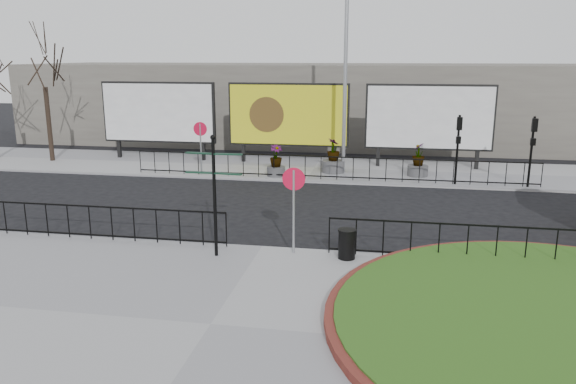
% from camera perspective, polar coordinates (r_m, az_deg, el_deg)
% --- Properties ---
extents(ground, '(90.00, 90.00, 0.00)m').
position_cam_1_polar(ground, '(16.66, -2.62, -5.89)').
color(ground, black).
rests_on(ground, ground).
extents(pavement_near, '(30.00, 10.00, 0.12)m').
position_cam_1_polar(pavement_near, '(12.20, -7.86, -13.39)').
color(pavement_near, gray).
rests_on(pavement_near, ground).
extents(pavement_far, '(44.00, 6.00, 0.12)m').
position_cam_1_polar(pavement_far, '(28.07, 2.70, 2.39)').
color(pavement_far, gray).
rests_on(pavement_far, ground).
extents(railing_near_left, '(10.00, 0.10, 1.10)m').
position_cam_1_polar(railing_near_left, '(18.41, -21.43, -2.74)').
color(railing_near_left, black).
rests_on(railing_near_left, pavement_near).
extents(railing_near_right, '(9.00, 0.10, 1.10)m').
position_cam_1_polar(railing_near_right, '(16.08, 20.43, -4.98)').
color(railing_near_right, black).
rests_on(railing_near_right, pavement_near).
extents(railing_far, '(18.00, 0.10, 1.10)m').
position_cam_1_polar(railing_far, '(25.21, 4.19, 2.47)').
color(railing_far, black).
rests_on(railing_far, pavement_far).
extents(speed_sign_far, '(0.64, 0.07, 2.47)m').
position_cam_1_polar(speed_sign_far, '(26.37, -8.88, 5.59)').
color(speed_sign_far, gray).
rests_on(speed_sign_far, pavement_far).
extents(speed_sign_near, '(0.64, 0.07, 2.47)m').
position_cam_1_polar(speed_sign_near, '(15.55, 0.59, 0.07)').
color(speed_sign_near, gray).
rests_on(speed_sign_near, pavement_near).
extents(billboard_left, '(6.20, 0.31, 4.10)m').
position_cam_1_polar(billboard_left, '(30.84, -13.02, 7.85)').
color(billboard_left, black).
rests_on(billboard_left, pavement_far).
extents(billboard_mid, '(6.20, 0.31, 4.10)m').
position_cam_1_polar(billboard_mid, '(28.86, 0.02, 7.82)').
color(billboard_mid, black).
rests_on(billboard_mid, pavement_far).
extents(billboard_right, '(6.20, 0.31, 4.10)m').
position_cam_1_polar(billboard_right, '(28.50, 14.14, 7.33)').
color(billboard_right, black).
rests_on(billboard_right, pavement_far).
extents(lamp_post, '(0.74, 0.18, 9.23)m').
position_cam_1_polar(lamp_post, '(26.38, 5.86, 12.03)').
color(lamp_post, gray).
rests_on(lamp_post, pavement_far).
extents(signal_pole_a, '(0.22, 0.26, 3.00)m').
position_cam_1_polar(signal_pole_a, '(25.07, 16.91, 5.16)').
color(signal_pole_a, black).
rests_on(signal_pole_a, pavement_far).
extents(signal_pole_b, '(0.22, 0.26, 3.00)m').
position_cam_1_polar(signal_pole_b, '(25.61, 23.60, 4.77)').
color(signal_pole_b, black).
rests_on(signal_pole_b, pavement_far).
extents(tree_left, '(2.00, 2.00, 7.00)m').
position_cam_1_polar(tree_left, '(32.05, -23.38, 9.13)').
color(tree_left, '#2D2119').
rests_on(tree_left, pavement_far).
extents(building_backdrop, '(40.00, 10.00, 5.00)m').
position_cam_1_polar(building_backdrop, '(37.59, 4.72, 9.01)').
color(building_backdrop, '#69645C').
rests_on(building_backdrop, ground).
extents(fingerpost_sign, '(1.60, 0.31, 3.41)m').
position_cam_1_polar(fingerpost_sign, '(15.39, -7.50, 0.81)').
color(fingerpost_sign, black).
rests_on(fingerpost_sign, pavement_near).
extents(litter_bin, '(0.51, 0.51, 0.84)m').
position_cam_1_polar(litter_bin, '(15.57, 6.00, -5.26)').
color(litter_bin, black).
rests_on(litter_bin, pavement_near).
extents(planter_a, '(0.84, 0.84, 1.46)m').
position_cam_1_polar(planter_a, '(25.94, -1.23, 2.92)').
color(planter_a, '#4C4C4F').
rests_on(planter_a, pavement_far).
extents(planter_b, '(1.08, 1.08, 1.64)m').
position_cam_1_polar(planter_b, '(26.86, 4.62, 3.25)').
color(planter_b, '#4C4C4F').
rests_on(planter_b, pavement_far).
extents(planter_c, '(0.94, 0.94, 1.54)m').
position_cam_1_polar(planter_c, '(26.66, 13.07, 2.86)').
color(planter_c, '#4C4C4F').
rests_on(planter_c, pavement_far).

